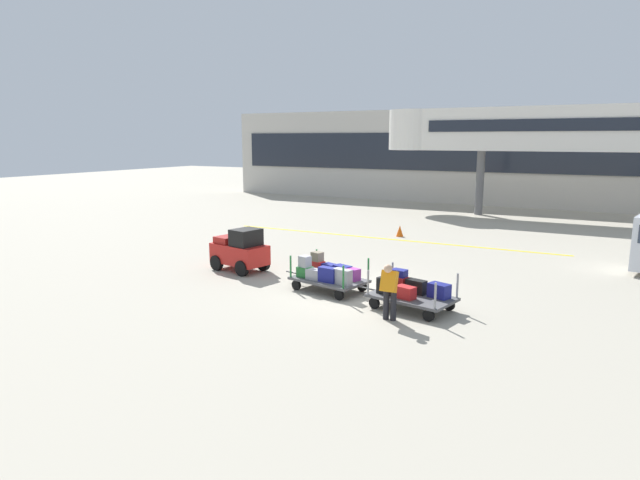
{
  "coord_description": "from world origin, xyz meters",
  "views": [
    {
      "loc": [
        6.93,
        -14.87,
        4.75
      ],
      "look_at": [
        -1.81,
        1.28,
        1.3
      ],
      "focal_mm": 30.23,
      "sensor_mm": 36.0,
      "label": 1
    }
  ],
  "objects_px": {
    "baggage_cart_lead": "(328,274)",
    "baggage_cart_middle": "(411,292)",
    "safety_cone_near": "(400,231)",
    "baggage_handler": "(389,289)",
    "baggage_tug": "(240,250)"
  },
  "relations": [
    {
      "from": "baggage_cart_lead",
      "to": "baggage_cart_middle",
      "type": "relative_size",
      "value": 1.0
    },
    {
      "from": "baggage_cart_middle",
      "to": "safety_cone_near",
      "type": "distance_m",
      "value": 11.61
    },
    {
      "from": "baggage_handler",
      "to": "baggage_tug",
      "type": "bearing_deg",
      "value": 158.96
    },
    {
      "from": "baggage_tug",
      "to": "baggage_handler",
      "type": "xyz_separation_m",
      "value": [
        6.8,
        -2.62,
        0.11
      ]
    },
    {
      "from": "baggage_tug",
      "to": "baggage_cart_middle",
      "type": "relative_size",
      "value": 0.74
    },
    {
      "from": "baggage_tug",
      "to": "safety_cone_near",
      "type": "distance_m",
      "value": 9.84
    },
    {
      "from": "baggage_cart_lead",
      "to": "baggage_handler",
      "type": "height_order",
      "value": "baggage_handler"
    },
    {
      "from": "baggage_tug",
      "to": "baggage_cart_lead",
      "type": "bearing_deg",
      "value": -11.61
    },
    {
      "from": "baggage_cart_lead",
      "to": "baggage_cart_middle",
      "type": "distance_m",
      "value": 2.96
    },
    {
      "from": "baggage_cart_lead",
      "to": "baggage_cart_middle",
      "type": "xyz_separation_m",
      "value": [
        2.91,
        -0.51,
        -0.04
      ]
    },
    {
      "from": "baggage_cart_middle",
      "to": "safety_cone_near",
      "type": "relative_size",
      "value": 5.61
    },
    {
      "from": "baggage_handler",
      "to": "safety_cone_near",
      "type": "distance_m",
      "value": 12.76
    },
    {
      "from": "baggage_cart_lead",
      "to": "safety_cone_near",
      "type": "distance_m",
      "value": 10.38
    },
    {
      "from": "baggage_tug",
      "to": "safety_cone_near",
      "type": "bearing_deg",
      "value": 74.1
    },
    {
      "from": "baggage_cart_middle",
      "to": "baggage_cart_lead",
      "type": "bearing_deg",
      "value": 170.12
    }
  ]
}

